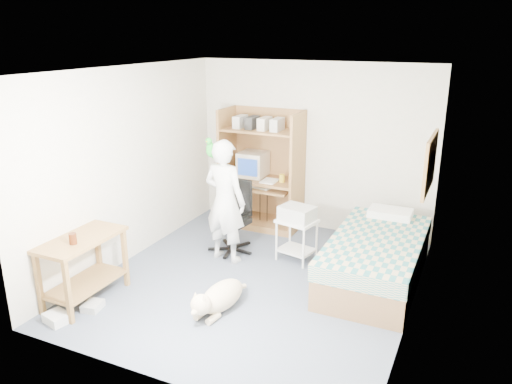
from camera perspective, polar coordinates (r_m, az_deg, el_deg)
floor at (r=6.16m, az=0.04°, el=-10.09°), size 4.00×4.00×0.00m
wall_back at (r=7.49m, az=6.50°, el=5.10°), size 3.60×0.02×2.50m
wall_right at (r=5.23m, az=18.27°, el=-1.31°), size 0.02×4.00×2.50m
wall_left at (r=6.61m, az=-14.29°, el=2.96°), size 0.02×4.00×2.50m
ceiling at (r=5.46m, az=0.04°, el=13.80°), size 3.60×4.00×0.02m
computer_hutch at (r=7.60m, az=0.74°, el=2.07°), size 1.20×0.63×1.80m
bed at (r=6.21m, az=13.55°, el=-7.41°), size 1.02×2.02×0.66m
side_desk at (r=5.86m, az=-19.14°, el=-7.28°), size 0.50×1.00×0.75m
corkboard at (r=6.04m, az=19.28°, el=3.08°), size 0.04×0.94×0.66m
office_chair at (r=6.85m, az=-2.61°, el=-3.93°), size 0.55×0.55×0.98m
person at (r=6.42m, az=-3.57°, el=-1.06°), size 0.64×0.46×1.62m
parrot at (r=6.34m, az=-5.23°, el=4.98°), size 0.12×0.21×0.33m
dog at (r=5.51m, az=-4.26°, el=-11.89°), size 0.39×0.96×0.36m
printer_cart at (r=6.55m, az=4.67°, el=-4.73°), size 0.54×0.47×0.57m
printer at (r=6.45m, az=4.73°, el=-2.42°), size 0.48×0.40×0.18m
crt_monitor at (r=7.64m, az=-0.34°, el=3.20°), size 0.40×0.43×0.37m
keyboard at (r=7.51m, az=0.13°, el=0.68°), size 0.47×0.23×0.03m
pencil_cup at (r=7.39m, az=2.99°, el=1.57°), size 0.08×0.08×0.12m
drink_glass at (r=5.61m, az=-20.20°, el=-5.03°), size 0.08×0.08×0.12m
floor_box_a at (r=5.73m, az=-21.81°, el=-13.22°), size 0.29×0.25×0.10m
floor_box_b at (r=5.84m, az=-18.15°, el=-12.28°), size 0.22×0.25×0.08m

